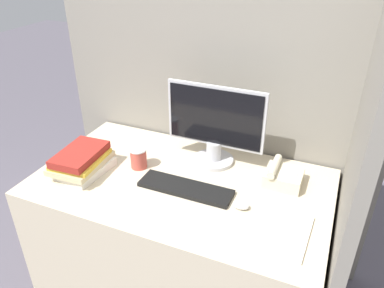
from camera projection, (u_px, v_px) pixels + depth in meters
The scene contains 10 objects.
cubicle_panel_rear at pixel (214, 113), 2.07m from camera, with size 1.80×0.04×1.79m.
cubicle_panel_right at pixel (352, 184), 1.48m from camera, with size 0.04×0.87×1.79m.
desk at pixel (182, 237), 1.97m from camera, with size 1.40×0.81×0.72m.
monitor at pixel (215, 128), 1.85m from camera, with size 0.50×0.20×0.42m.
keyboard at pixel (186, 188), 1.73m from camera, with size 0.44×0.13×0.02m.
mouse at pixel (241, 205), 1.61m from camera, with size 0.07×0.05×0.03m.
coffee_cup at pixel (139, 158), 1.88m from camera, with size 0.09×0.09×0.11m.
book_stack at pixel (81, 162), 1.84m from camera, with size 0.25×0.30×0.12m.
desk_telephone at pixel (282, 176), 1.76m from camera, with size 0.17×0.18×0.10m.
paper_pile at pixel (283, 232), 1.48m from camera, with size 0.21×0.28×0.01m.
Camera 1 is at (0.63, -0.93, 1.76)m, focal length 35.00 mm.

